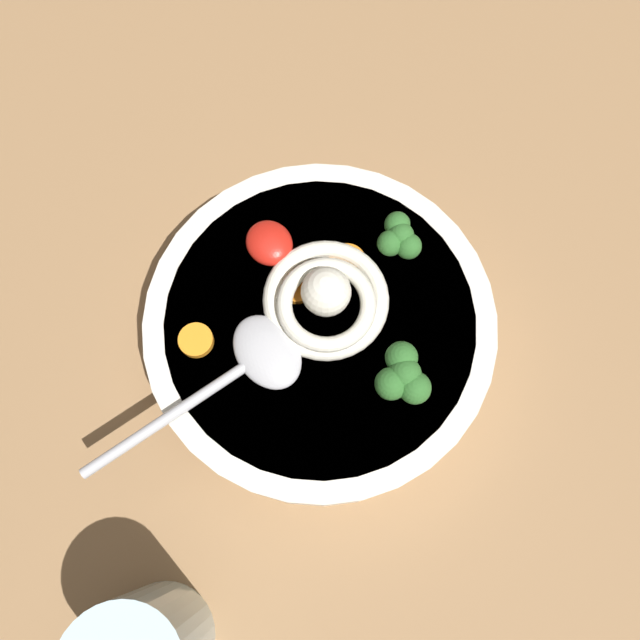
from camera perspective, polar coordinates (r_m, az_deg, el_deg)
The scene contains 10 objects.
table_slab at distance 53.74cm, azimuth 4.01°, elevation -3.11°, with size 134.60×134.60×3.03cm, color #936D47.
soup_bowl at distance 49.45cm, azimuth 0.00°, elevation -0.97°, with size 26.41×26.41×5.81cm.
noodle_pile at distance 45.91cm, azimuth 0.55°, elevation 1.91°, with size 10.32×10.12×4.15cm.
soup_spoon at distance 45.35cm, azimuth -6.26°, elevation -3.84°, with size 6.03×17.23×1.60cm.
chili_sauce_dollop at distance 48.19cm, azimuth -4.61°, elevation 6.95°, with size 3.82×3.44×1.72cm, color red.
broccoli_floret_rear at distance 43.77cm, azimuth 7.48°, elevation -5.04°, with size 4.49×3.86×3.55cm.
broccoli_floret_far at distance 47.46cm, azimuth 7.17°, elevation 7.41°, with size 3.81×3.28×3.01cm.
carrot_slice_near_spoon at distance 47.27cm, azimuth -2.10°, elevation 2.88°, with size 2.32×2.32×0.62cm, color orange.
carrot_slice_extra_a at distance 46.85cm, azimuth -11.14°, elevation -1.81°, with size 2.53×2.53×0.68cm, color orange.
carrot_slice_front at distance 48.06cm, azimuth 2.46°, elevation 5.25°, with size 2.84×2.84×0.62cm, color orange.
Camera 1 is at (8.58, -10.66, 53.49)cm, focal length 35.40 mm.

